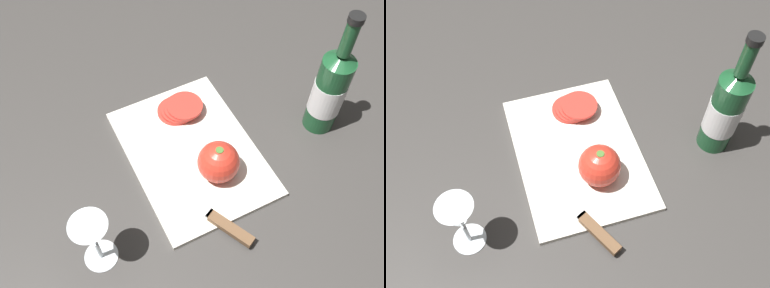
% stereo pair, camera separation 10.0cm
% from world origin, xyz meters
% --- Properties ---
extents(ground_plane, '(3.00, 3.00, 0.00)m').
position_xyz_m(ground_plane, '(0.00, 0.00, 0.00)').
color(ground_plane, '#383533').
extents(cutting_board, '(0.38, 0.27, 0.01)m').
position_xyz_m(cutting_board, '(0.04, -0.03, 0.01)').
color(cutting_board, silver).
rests_on(cutting_board, ground_plane).
extents(wine_bottle, '(0.07, 0.07, 0.32)m').
position_xyz_m(wine_bottle, '(-0.01, -0.35, 0.12)').
color(wine_bottle, '#194C28').
rests_on(wine_bottle, ground_plane).
extents(wine_glass, '(0.07, 0.07, 0.15)m').
position_xyz_m(wine_glass, '(-0.09, 0.24, 0.10)').
color(wine_glass, silver).
rests_on(wine_glass, ground_plane).
extents(whole_tomato, '(0.09, 0.09, 0.09)m').
position_xyz_m(whole_tomato, '(-0.03, -0.06, 0.06)').
color(whole_tomato, red).
rests_on(whole_tomato, cutting_board).
extents(knife, '(0.24, 0.13, 0.01)m').
position_xyz_m(knife, '(-0.14, -0.01, 0.02)').
color(knife, silver).
rests_on(knife, cutting_board).
extents(tomato_slice_stack_near, '(0.10, 0.11, 0.03)m').
position_xyz_m(tomato_slice_stack_near, '(0.16, -0.06, 0.03)').
color(tomato_slice_stack_near, red).
rests_on(tomato_slice_stack_near, cutting_board).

